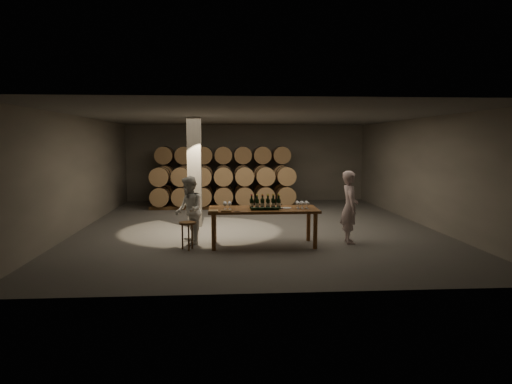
{
  "coord_description": "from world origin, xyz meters",
  "views": [
    {
      "loc": [
        -0.92,
        -13.26,
        2.48
      ],
      "look_at": [
        -0.05,
        -0.72,
        1.1
      ],
      "focal_mm": 32.0,
      "sensor_mm": 36.0,
      "label": 1
    }
  ],
  "objects": [
    {
      "name": "bottle_cluster",
      "position": [
        0.04,
        -2.51,
        1.02
      ],
      "size": [
        0.73,
        0.23,
        0.34
      ],
      "color": "black",
      "rests_on": "tasting_table"
    },
    {
      "name": "barrel_stack_back",
      "position": [
        -0.96,
        5.2,
        1.2
      ],
      "size": [
        5.48,
        0.95,
        2.31
      ],
      "color": "#54391D",
      "rests_on": "ground"
    },
    {
      "name": "pen",
      "position": [
        -0.64,
        -2.95,
        0.91
      ],
      "size": [
        0.13,
        0.04,
        0.01
      ],
      "primitive_type": "cylinder",
      "rotation": [
        0.0,
        1.57,
        -0.21
      ],
      "color": "black",
      "rests_on": "tasting_table"
    },
    {
      "name": "person_man",
      "position": [
        2.14,
        -2.37,
        0.89
      ],
      "size": [
        0.46,
        0.67,
        1.78
      ],
      "primitive_type": "imported",
      "rotation": [
        0.0,
        0.0,
        1.52
      ],
      "color": "beige",
      "rests_on": "ground"
    },
    {
      "name": "notebook_near",
      "position": [
        -0.88,
        -2.89,
        0.92
      ],
      "size": [
        0.25,
        0.22,
        0.03
      ],
      "primitive_type": "cube",
      "rotation": [
        0.0,
        0.0,
        -0.16
      ],
      "color": "brown",
      "rests_on": "tasting_table"
    },
    {
      "name": "notebook_corner",
      "position": [
        -1.18,
        -2.88,
        0.91
      ],
      "size": [
        0.22,
        0.28,
        0.02
      ],
      "primitive_type": "cube",
      "rotation": [
        0.0,
        0.0,
        -0.04
      ],
      "color": "brown",
      "rests_on": "tasting_table"
    },
    {
      "name": "lying_bottles",
      "position": [
        0.03,
        -2.79,
        0.94
      ],
      "size": [
        0.74,
        0.07,
        0.07
      ],
      "color": "black",
      "rests_on": "tasting_table"
    },
    {
      "name": "glass_cluster_right",
      "position": [
        0.94,
        -2.54,
        1.02
      ],
      "size": [
        0.3,
        0.3,
        0.17
      ],
      "color": "silver",
      "rests_on": "tasting_table"
    },
    {
      "name": "tasting_table",
      "position": [
        0.0,
        -2.5,
        0.8
      ],
      "size": [
        2.6,
        1.1,
        0.9
      ],
      "color": "brown",
      "rests_on": "ground"
    },
    {
      "name": "person_woman",
      "position": [
        -1.79,
        -2.22,
        0.83
      ],
      "size": [
        0.8,
        0.93,
        1.66
      ],
      "primitive_type": "imported",
      "rotation": [
        0.0,
        0.0,
        -1.33
      ],
      "color": "silver",
      "rests_on": "ground"
    },
    {
      "name": "stool",
      "position": [
        -1.78,
        -2.8,
        0.53
      ],
      "size": [
        0.39,
        0.39,
        0.65
      ],
      "rotation": [
        0.0,
        0.0,
        0.25
      ],
      "color": "#54391D",
      "rests_on": "ground"
    },
    {
      "name": "barrel_stack_front",
      "position": [
        -0.96,
        3.8,
        0.83
      ],
      "size": [
        5.48,
        0.95,
        1.57
      ],
      "color": "#54391D",
      "rests_on": "ground"
    },
    {
      "name": "glass_cluster_left",
      "position": [
        -0.86,
        -2.63,
        1.03
      ],
      "size": [
        0.2,
        0.31,
        0.18
      ],
      "color": "silver",
      "rests_on": "tasting_table"
    },
    {
      "name": "plate",
      "position": [
        0.55,
        -2.53,
        0.91
      ],
      "size": [
        0.26,
        0.26,
        0.01
      ],
      "primitive_type": "cylinder",
      "color": "silver",
      "rests_on": "tasting_table"
    },
    {
      "name": "room",
      "position": [
        -1.8,
        0.2,
        1.6
      ],
      "size": [
        12.0,
        12.0,
        12.0
      ],
      "color": "#555350",
      "rests_on": "ground"
    }
  ]
}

